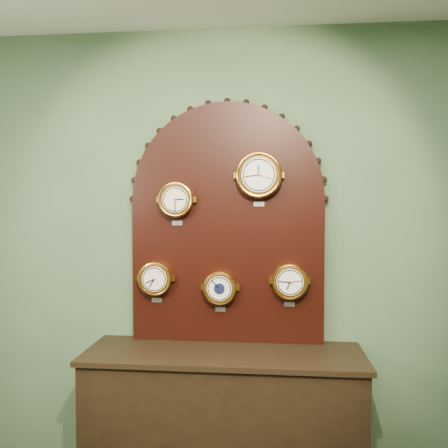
# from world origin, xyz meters

# --- Properties ---
(wall_back) EXTENTS (4.00, 0.00, 4.00)m
(wall_back) POSITION_xyz_m (0.00, 2.50, 1.40)
(wall_back) COLOR #4A6948
(wall_back) RESTS_ON ground
(shop_counter) EXTENTS (1.60, 0.50, 0.80)m
(shop_counter) POSITION_xyz_m (0.00, 2.23, 0.40)
(shop_counter) COLOR black
(shop_counter) RESTS_ON ground_plane
(display_board) EXTENTS (1.26, 0.06, 1.53)m
(display_board) POSITION_xyz_m (0.00, 2.45, 1.63)
(display_board) COLOR black
(display_board) RESTS_ON shop_counter
(roman_clock) EXTENTS (0.22, 0.08, 0.27)m
(roman_clock) POSITION_xyz_m (-0.31, 2.38, 1.72)
(roman_clock) COLOR orange
(roman_clock) RESTS_ON display_board
(arabic_clock) EXTENTS (0.28, 0.08, 0.33)m
(arabic_clock) POSITION_xyz_m (0.20, 2.38, 1.87)
(arabic_clock) COLOR orange
(arabic_clock) RESTS_ON display_board
(hygrometer) EXTENTS (0.21, 0.08, 0.26)m
(hygrometer) POSITION_xyz_m (-0.44, 2.38, 1.23)
(hygrometer) COLOR orange
(hygrometer) RESTS_ON display_board
(barometer) EXTENTS (0.21, 0.08, 0.26)m
(barometer) POSITION_xyz_m (-0.04, 2.38, 1.18)
(barometer) COLOR orange
(barometer) RESTS_ON display_board
(tide_clock) EXTENTS (0.22, 0.08, 0.27)m
(tide_clock) POSITION_xyz_m (0.39, 2.38, 1.23)
(tide_clock) COLOR orange
(tide_clock) RESTS_ON display_board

